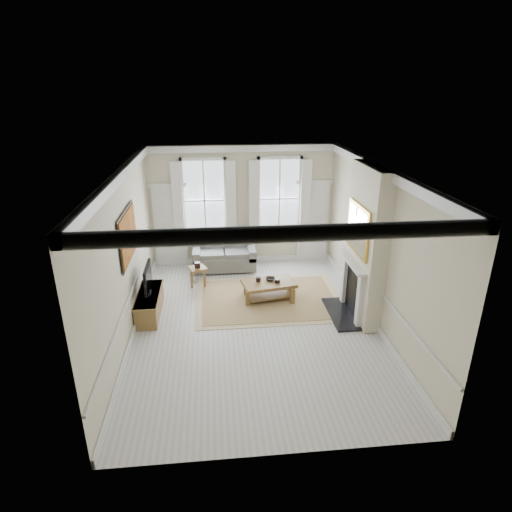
{
  "coord_description": "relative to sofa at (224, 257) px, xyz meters",
  "views": [
    {
      "loc": [
        -0.8,
        -8.13,
        4.9
      ],
      "look_at": [
        0.12,
        0.88,
        1.25
      ],
      "focal_mm": 30.0,
      "sensor_mm": 36.0,
      "label": 1
    }
  ],
  "objects": [
    {
      "name": "sofa",
      "position": [
        0.0,
        0.0,
        0.0
      ],
      "size": [
        1.74,
        0.84,
        0.83
      ],
      "color": "#61615E",
      "rests_on": "floor"
    },
    {
      "name": "side_table",
      "position": [
        -0.72,
        -1.01,
        0.04
      ],
      "size": [
        0.53,
        0.53,
        0.5
      ],
      "rotation": [
        0.0,
        0.0,
        0.37
      ],
      "color": "brown",
      "rests_on": "floor"
    },
    {
      "name": "rug",
      "position": [
        1.01,
        -1.99,
        -0.34
      ],
      "size": [
        3.5,
        2.6,
        0.02
      ],
      "primitive_type": "cube",
      "color": "tan",
      "rests_on": "floor"
    },
    {
      "name": "tv",
      "position": [
        -1.76,
        -2.44,
        0.57
      ],
      "size": [
        0.08,
        0.9,
        0.68
      ],
      "color": "black",
      "rests_on": "tv_stand"
    },
    {
      "name": "tv_stand",
      "position": [
        -1.78,
        -2.44,
        -0.09
      ],
      "size": [
        0.47,
        1.47,
        0.52
      ],
      "primitive_type": "cube",
      "color": "brown",
      "rests_on": "floor"
    },
    {
      "name": "ceiling",
      "position": [
        0.56,
        -3.11,
        3.05
      ],
      "size": [
        7.2,
        7.2,
        0.0
      ],
      "primitive_type": "plane",
      "rotation": [
        3.14,
        0.0,
        0.0
      ],
      "color": "white",
      "rests_on": "back_wall"
    },
    {
      "name": "hearth",
      "position": [
        2.56,
        -2.91,
        -0.33
      ],
      "size": [
        0.55,
        1.5,
        0.05
      ],
      "primitive_type": "cube",
      "color": "black",
      "rests_on": "floor"
    },
    {
      "name": "mirror",
      "position": [
        2.77,
        -2.91,
        1.7
      ],
      "size": [
        0.06,
        1.26,
        1.06
      ],
      "primitive_type": "cube",
      "color": "gold",
      "rests_on": "chimney_breast"
    },
    {
      "name": "ceramic_pot_b",
      "position": [
        1.21,
        -2.04,
        0.16
      ],
      "size": [
        0.13,
        0.13,
        0.09
      ],
      "primitive_type": "cylinder",
      "color": "black",
      "rests_on": "coffee_table"
    },
    {
      "name": "painting",
      "position": [
        -2.0,
        -2.81,
        1.7
      ],
      "size": [
        0.05,
        1.66,
        1.06
      ],
      "primitive_type": "cube",
      "color": "#C67122",
      "rests_on": "left_wall"
    },
    {
      "name": "door_left",
      "position": [
        -1.49,
        0.45,
        0.8
      ],
      "size": [
        0.9,
        0.08,
        2.3
      ],
      "primitive_type": "cube",
      "color": "silver",
      "rests_on": "floor"
    },
    {
      "name": "coffee_table",
      "position": [
        1.01,
        -1.99,
        0.03
      ],
      "size": [
        1.35,
        0.94,
        0.47
      ],
      "rotation": [
        0.0,
        0.0,
        0.18
      ],
      "color": "brown",
      "rests_on": "rug"
    },
    {
      "name": "bowl",
      "position": [
        1.06,
        -1.89,
        0.14
      ],
      "size": [
        0.3,
        0.3,
        0.06
      ],
      "primitive_type": "imported",
      "rotation": [
        0.0,
        0.0,
        -0.3
      ],
      "color": "black",
      "rests_on": "coffee_table"
    },
    {
      "name": "left_wall",
      "position": [
        -2.04,
        -3.11,
        1.35
      ],
      "size": [
        0.0,
        7.2,
        7.2
      ],
      "primitive_type": "plane",
      "rotation": [
        1.57,
        0.0,
        1.57
      ],
      "color": "beige",
      "rests_on": "floor"
    },
    {
      "name": "right_wall",
      "position": [
        3.16,
        -3.11,
        1.35
      ],
      "size": [
        0.0,
        7.2,
        7.2
      ],
      "primitive_type": "plane",
      "rotation": [
        1.57,
        0.0,
        -1.57
      ],
      "color": "beige",
      "rests_on": "floor"
    },
    {
      "name": "floor",
      "position": [
        0.56,
        -3.11,
        -0.35
      ],
      "size": [
        7.2,
        7.2,
        0.0
      ],
      "primitive_type": "plane",
      "color": "#B7B5AD",
      "rests_on": "ground"
    },
    {
      "name": "back_wall",
      "position": [
        0.56,
        0.49,
        1.35
      ],
      "size": [
        5.2,
        0.0,
        5.2
      ],
      "primitive_type": "plane",
      "rotation": [
        1.57,
        0.0,
        0.0
      ],
      "color": "beige",
      "rests_on": "floor"
    },
    {
      "name": "ceramic_pot_a",
      "position": [
        0.76,
        -1.94,
        0.17
      ],
      "size": [
        0.12,
        0.12,
        0.12
      ],
      "primitive_type": "cylinder",
      "color": "black",
      "rests_on": "coffee_table"
    },
    {
      "name": "door_right",
      "position": [
        2.61,
        0.45,
        0.8
      ],
      "size": [
        0.9,
        0.08,
        2.3
      ],
      "primitive_type": "cube",
      "color": "silver",
      "rests_on": "floor"
    },
    {
      "name": "window_right",
      "position": [
        1.61,
        0.44,
        1.55
      ],
      "size": [
        1.26,
        0.2,
        2.2
      ],
      "primitive_type": null,
      "color": "#B2BCC6",
      "rests_on": "back_wall"
    },
    {
      "name": "chimney_breast",
      "position": [
        2.98,
        -2.91,
        1.35
      ],
      "size": [
        0.35,
        1.7,
        3.38
      ],
      "primitive_type": "cube",
      "color": "beige",
      "rests_on": "floor"
    },
    {
      "name": "fireplace",
      "position": [
        2.76,
        -2.91,
        0.38
      ],
      "size": [
        0.21,
        1.45,
        1.33
      ],
      "color": "silver",
      "rests_on": "floor"
    },
    {
      "name": "window_left",
      "position": [
        -0.49,
        0.44,
        1.55
      ],
      "size": [
        1.26,
        0.2,
        2.2
      ],
      "primitive_type": null,
      "color": "#B2BCC6",
      "rests_on": "back_wall"
    }
  ]
}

